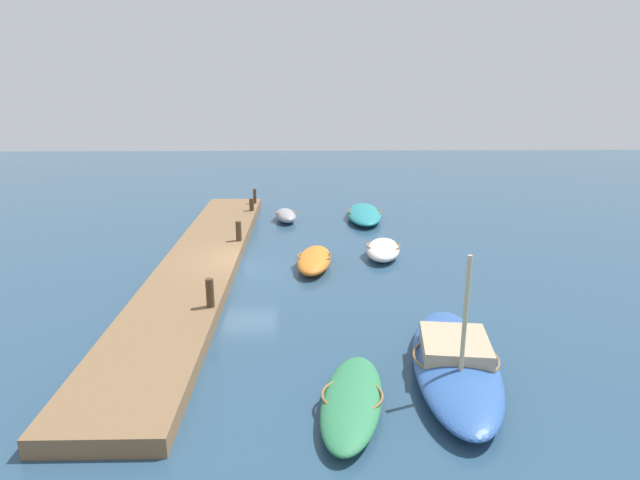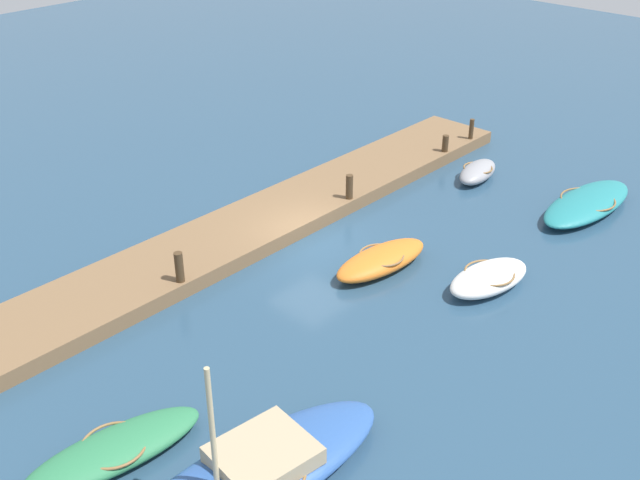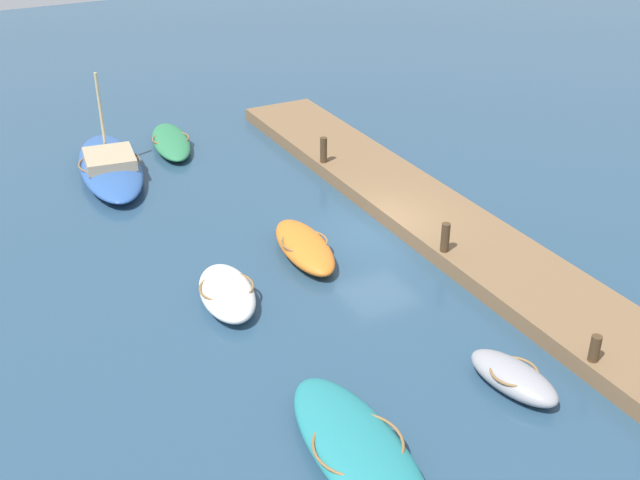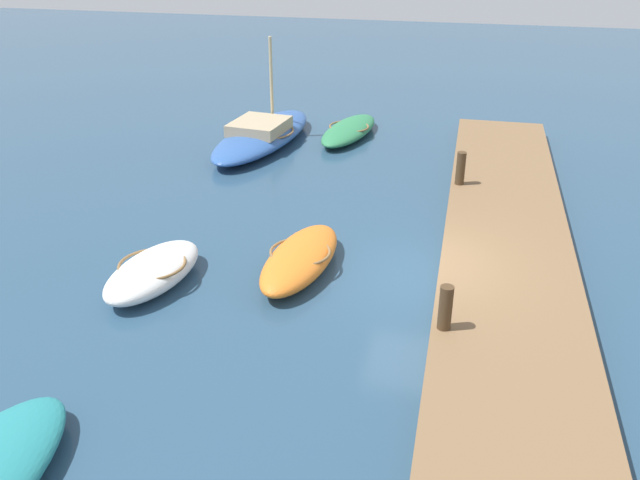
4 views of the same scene
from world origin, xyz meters
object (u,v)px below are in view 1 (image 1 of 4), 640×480
rowboat_white (383,249)px  dinghy_grey (286,215)px  rowboat_orange (314,260)px  motorboat_teal (364,214)px  mooring_post_mid_east (239,231)px  sailboat_blue (455,361)px  mooring_post_east (210,293)px  mooring_post_mid_west (252,205)px  mooring_post_west (255,196)px  rowboat_green (352,400)px

rowboat_white → dinghy_grey: (-6.93, -4.83, -0.02)m
rowboat_orange → rowboat_white: 3.55m
motorboat_teal → rowboat_white: size_ratio=1.61×
motorboat_teal → mooring_post_mid_east: mooring_post_mid_east is taller
sailboat_blue → mooring_post_east: sailboat_blue is taller
rowboat_orange → mooring_post_mid_west: size_ratio=5.42×
dinghy_grey → mooring_post_east: bearing=-18.3°
dinghy_grey → mooring_post_west: size_ratio=3.01×
rowboat_green → mooring_post_mid_east: bearing=-151.8°
rowboat_green → rowboat_orange: bearing=-165.8°
rowboat_white → mooring_post_east: mooring_post_east is taller
mooring_post_mid_west → mooring_post_west: bearing=180.0°
dinghy_grey → sailboat_blue: size_ratio=0.38×
rowboat_green → mooring_post_west: bearing=-158.6°
rowboat_green → mooring_post_mid_west: bearing=-157.4°
rowboat_orange → mooring_post_west: size_ratio=4.31×
mooring_post_east → motorboat_teal: bearing=154.7°
dinghy_grey → mooring_post_mid_east: bearing=-29.4°
rowboat_green → mooring_post_east: bearing=-130.9°
mooring_post_east → rowboat_green: bearing=39.2°
rowboat_white → rowboat_green: bearing=-1.5°
dinghy_grey → mooring_post_west: (-2.59, -2.05, 0.63)m
mooring_post_west → rowboat_green: bearing=11.5°
mooring_post_mid_west → sailboat_blue: bearing=22.4°
mooring_post_west → sailboat_blue: bearing=20.3°
mooring_post_mid_west → mooring_post_mid_east: 6.35m
rowboat_orange → sailboat_blue: 10.08m
motorboat_teal → mooring_post_mid_west: mooring_post_mid_west is taller
motorboat_teal → dinghy_grey: size_ratio=1.98×
rowboat_white → mooring_post_mid_east: mooring_post_mid_east is taller
mooring_post_mid_east → mooring_post_west: bearing=180.0°
rowboat_white → mooring_post_mid_east: bearing=-89.8°
rowboat_white → sailboat_blue: bearing=12.8°
mooring_post_mid_west → mooring_post_east: size_ratio=0.72×
rowboat_white → mooring_post_east: 9.80m
sailboat_blue → mooring_post_west: 21.60m
rowboat_white → mooring_post_mid_east: (-1.13, -6.88, 0.62)m
dinghy_grey → mooring_post_east: (13.87, -2.05, 0.68)m
rowboat_orange → sailboat_blue: (9.31, 3.86, 0.07)m
motorboat_teal → rowboat_green: size_ratio=1.18×
mooring_post_mid_east → rowboat_orange: bearing=54.9°
rowboat_green → mooring_post_east: (-5.48, -4.46, 0.74)m
rowboat_orange → motorboat_teal: bearing=166.7°
sailboat_blue → dinghy_grey: bearing=-155.5°
sailboat_blue → mooring_post_mid_west: (-18.22, -7.50, 0.45)m
motorboat_teal → sailboat_blue: bearing=4.9°
rowboat_orange → mooring_post_west: mooring_post_west is taller
mooring_post_east → rowboat_white: bearing=135.3°
rowboat_green → mooring_post_mid_west: mooring_post_mid_west is taller
rowboat_orange → rowboat_white: rowboat_white is taller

